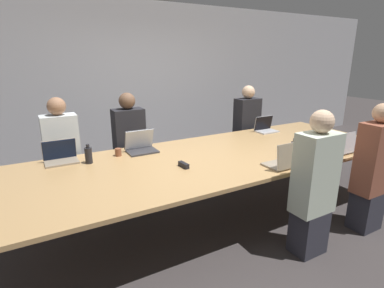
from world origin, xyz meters
name	(u,v)px	position (x,y,z in m)	size (l,w,h in m)	color
ground_plane	(211,216)	(0.00, 0.00, 0.00)	(24.00, 24.00, 0.00)	#383333
curtain_wall	(138,85)	(0.00, 2.43, 1.40)	(12.00, 0.06, 2.80)	#ADADB2
conference_table	(212,159)	(0.00, 0.00, 0.74)	(4.77, 1.63, 0.78)	tan
laptop_near_midright	(285,160)	(0.46, -0.68, 0.86)	(0.35, 0.27, 0.28)	gray
person_near_midright	(314,187)	(0.47, -1.05, 0.70)	(0.40, 0.24, 1.44)	#2D2D38
cup_near_midright	(295,157)	(0.70, -0.59, 0.82)	(0.07, 0.07, 0.09)	brown
bottle_near_midright	(294,150)	(0.77, -0.50, 0.88)	(0.07, 0.07, 0.23)	black
laptop_near_right	(343,147)	(1.41, -0.66, 0.85)	(0.34, 0.25, 0.25)	#B7B7BC
person_near_right	(373,171)	(1.38, -1.07, 0.69)	(0.40, 0.24, 1.43)	#2D2D38
cup_near_right	(326,153)	(1.16, -0.64, 0.82)	(0.08, 0.08, 0.08)	brown
laptop_far_right	(265,127)	(1.35, 0.59, 0.85)	(0.32, 0.23, 0.23)	#B7B7BC
person_far_right	(246,130)	(1.36, 1.04, 0.70)	(0.40, 0.24, 1.44)	#2D2D38
laptop_far_midleft	(141,145)	(-0.66, 0.57, 0.85)	(0.36, 0.27, 0.27)	#333338
person_far_midleft	(130,148)	(-0.65, 1.03, 0.70)	(0.40, 0.24, 1.44)	#2D2D38
cup_far_midleft	(118,152)	(-0.94, 0.54, 0.82)	(0.07, 0.07, 0.09)	brown
laptop_far_left	(61,156)	(-1.55, 0.64, 0.85)	(0.34, 0.24, 0.24)	gray
person_far_left	(63,158)	(-1.49, 1.02, 0.70)	(0.40, 0.24, 1.44)	#2D2D38
bottle_far_left	(89,155)	(-1.29, 0.45, 0.87)	(0.08, 0.08, 0.21)	black
stapler	(184,165)	(-0.46, -0.16, 0.80)	(0.06, 0.15, 0.05)	black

